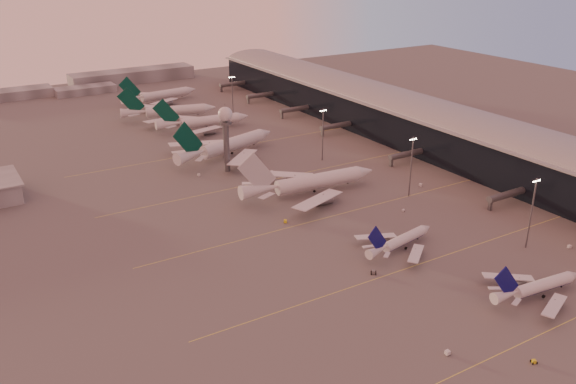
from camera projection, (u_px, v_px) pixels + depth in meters
ground at (394, 295)px, 177.62m from camera, size 700.00×700.00×0.00m
taxiway_markings at (358, 208)px, 236.36m from camera, size 180.00×185.25×0.02m
terminal at (416, 122)px, 312.73m from camera, size 57.00×362.00×23.04m
radar_tower at (226, 126)px, 267.02m from camera, size 6.40×6.40×31.10m
mast_a at (532, 210)px, 200.41m from camera, size 3.60×0.56×25.00m
mast_b at (411, 164)px, 242.45m from camera, size 3.60×0.56×25.00m
mast_c at (323, 132)px, 283.53m from camera, size 3.60×0.56×25.00m
mast_d at (232, 95)px, 353.73m from camera, size 3.60×0.56×25.00m
distant_horizon at (97, 82)px, 434.51m from camera, size 165.00×37.50×9.00m
narrowbody_near at (537, 289)px, 175.85m from camera, size 34.27×27.25×13.39m
narrowbody_mid at (400, 242)px, 203.29m from camera, size 32.90×26.02×12.97m
widebody_white at (310, 185)px, 248.32m from camera, size 61.73×49.31×21.71m
greentail_a at (227, 148)px, 292.70m from camera, size 60.16×47.85×22.55m
greentail_b at (204, 123)px, 335.35m from camera, size 53.76×43.19×19.55m
greentail_c at (170, 113)px, 355.30m from camera, size 55.12×44.00×20.36m
greentail_d at (160, 97)px, 393.82m from camera, size 53.45×42.92×19.46m
gsv_truck_a at (449, 350)px, 151.56m from camera, size 6.15×2.41×2.47m
gsv_tug_near at (534, 362)px, 148.62m from camera, size 2.80×3.48×0.86m
gsv_catering_a at (571, 242)px, 204.33m from camera, size 5.63×3.46×4.29m
gsv_tug_mid at (374, 272)px, 188.80m from camera, size 4.47×4.22×1.10m
gsv_truck_b at (404, 209)px, 233.22m from camera, size 5.01×3.34×1.91m
gsv_truck_c at (285, 219)px, 223.78m from camera, size 4.95×6.03×2.36m
gsv_catering_b at (421, 181)px, 257.00m from camera, size 5.90×3.87×4.46m
gsv_tug_far at (272, 172)px, 272.20m from camera, size 3.62×4.21×1.03m
gsv_truck_d at (198, 173)px, 268.72m from camera, size 2.91×6.03×2.34m
gsv_tug_hangar at (246, 138)px, 319.31m from camera, size 3.49×2.25×0.96m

